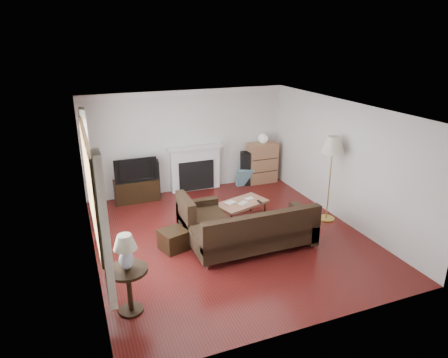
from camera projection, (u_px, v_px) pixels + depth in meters
name	position (u px, v px, depth m)	size (l,w,h in m)	color
room	(230.00, 177.00, 7.37)	(5.10, 5.60, 2.54)	#551513
window	(90.00, 182.00, 6.25)	(0.12, 2.74, 1.54)	olive
curtain_near	(105.00, 232.00, 4.99)	(0.10, 0.35, 2.10)	beige
curtain_far	(88.00, 163.00, 7.65)	(0.10, 0.35, 2.10)	beige
fireplace	(195.00, 168.00, 9.96)	(1.40, 0.26, 1.15)	white
tv_stand	(137.00, 190.00, 9.42)	(1.02, 0.46, 0.51)	black
television	(135.00, 169.00, 9.24)	(0.97, 0.13, 0.56)	black
speaker_left	(154.00, 179.00, 9.55)	(0.26, 0.31, 0.92)	black
speaker_right	(245.00, 168.00, 10.38)	(0.24, 0.29, 0.87)	black
bookshelf	(262.00, 163.00, 10.50)	(0.78, 0.37, 1.07)	#996847
globe_lamp	(263.00, 139.00, 10.27)	(0.24, 0.24, 0.24)	white
sectional_sofa	(254.00, 229.00, 7.24)	(2.44, 1.78, 0.79)	black
coffee_table	(242.00, 211.00, 8.43)	(1.06, 0.58, 0.42)	#9E684C
footstool	(174.00, 240.00, 7.29)	(0.44, 0.44, 0.38)	black
floor_lamp	(330.00, 179.00, 8.22)	(0.47, 0.47, 1.82)	gold
side_table	(129.00, 290.00, 5.59)	(0.56, 0.56, 0.70)	black
table_lamp	(126.00, 252.00, 5.38)	(0.32, 0.32, 0.51)	silver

